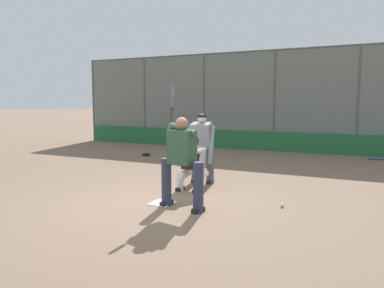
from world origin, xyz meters
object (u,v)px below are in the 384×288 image
Objects in this scene: catcher_behind_plate at (192,162)px; fielding_glove_on_dirt at (147,154)px; umpire_home at (202,146)px; baseball_loose at (282,205)px; batter_at_plate at (182,159)px; spare_bat_by_padding at (377,159)px; spare_bat_near_backstop at (190,151)px.

fielding_glove_on_dirt is (3.75, -3.99, -0.56)m from catcher_behind_plate.
umpire_home reaches higher than baseball_loose.
catcher_behind_plate is at bearing 94.15° from umpire_home.
catcher_behind_plate is at bearing -13.10° from baseball_loose.
catcher_behind_plate is at bearing -59.49° from batter_at_plate.
catcher_behind_plate reaches higher than fielding_glove_on_dirt.
baseball_loose is at bearing 73.42° from spare_bat_by_padding.
baseball_loose is (-5.84, 4.48, -0.02)m from fielding_glove_on_dirt.
batter_at_plate is 1.47m from catcher_behind_plate.
baseball_loose is (-2.19, 1.24, -0.85)m from umpire_home.
spare_bat_near_backstop is at bearing -53.03° from batter_at_plate.
catcher_behind_plate is 3.80× the size of fielding_glove_on_dirt.
batter_at_plate is 8.64m from spare_bat_by_padding.
baseball_loose is at bearing 142.52° from fielding_glove_on_dirt.
catcher_behind_plate is 16.18× the size of baseball_loose.
batter_at_plate is 1.87× the size of catcher_behind_plate.
spare_bat_near_backstop is 1.97m from fielding_glove_on_dirt.
fielding_glove_on_dirt reaches higher than spare_bat_near_backstop.
baseball_loose is at bearing 147.07° from umpire_home.
umpire_home is 22.34× the size of baseball_loose.
fielding_glove_on_dirt is 4.25× the size of baseball_loose.
catcher_behind_plate is 0.72× the size of umpire_home.
umpire_home is 2.66m from baseball_loose.
baseball_loose is at bearing -139.50° from batter_at_plate.
fielding_glove_on_dirt is (0.90, 1.75, 0.02)m from spare_bat_near_backstop.
spare_bat_near_backstop is at bearing -64.48° from umpire_home.
spare_bat_by_padding is 11.17× the size of baseball_loose.
spare_bat_by_padding is at bearing -118.12° from catcher_behind_plate.
catcher_behind_plate is at bearing 133.22° from fielding_glove_on_dirt.
batter_at_plate is 1.36× the size of umpire_home.
spare_bat_near_backstop is (2.76, -4.99, -0.85)m from umpire_home.
batter_at_plate is 2.05m from baseball_loose.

